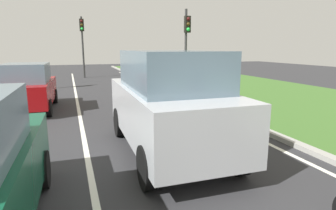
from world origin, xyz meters
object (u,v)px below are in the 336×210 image
at_px(traffic_light_near_right, 187,37).
at_px(car_hatchback_far, 28,88).
at_px(car_suv_ahead, 169,102).
at_px(traffic_light_far_median, 82,36).

bearing_deg(traffic_light_near_right, car_hatchback_far, -155.86).
bearing_deg(car_hatchback_far, traffic_light_near_right, 26.42).
bearing_deg(car_suv_ahead, traffic_light_far_median, 94.10).
xyz_separation_m(car_suv_ahead, traffic_light_far_median, (-0.90, 17.22, 2.00)).
distance_m(car_suv_ahead, car_hatchback_far, 6.77).
height_order(car_suv_ahead, traffic_light_far_median, traffic_light_far_median).
xyz_separation_m(car_hatchback_far, traffic_light_near_right, (7.87, 3.53, 2.06)).
xyz_separation_m(car_suv_ahead, traffic_light_near_right, (4.37, 9.31, 1.77)).
height_order(traffic_light_near_right, traffic_light_far_median, traffic_light_far_median).
bearing_deg(car_suv_ahead, car_hatchback_far, 122.29).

